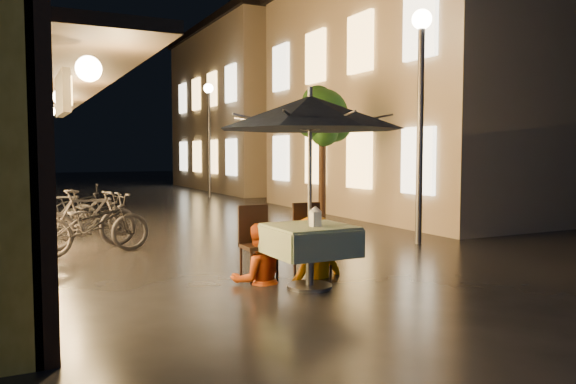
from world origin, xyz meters
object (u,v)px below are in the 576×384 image
person_yellow (315,218)px  patio_umbrella (310,113)px  table_lantern (315,215)px  cafe_table (310,241)px  streetlamp_near (421,83)px  bicycle_0 (92,224)px  person_orange (258,225)px

person_yellow → patio_umbrella: bearing=45.2°
table_lantern → person_yellow: (0.36, 0.67, -0.12)m
cafe_table → patio_umbrella: patio_umbrella is taller
patio_umbrella → person_yellow: 1.49m
cafe_table → table_lantern: bearing=-90.0°
streetlamp_near → bicycle_0: (-5.51, 1.48, -2.42)m
patio_umbrella → person_orange: patio_umbrella is taller
bicycle_0 → streetlamp_near: bearing=-115.3°
table_lantern → streetlamp_near: bearing=33.1°
bicycle_0 → table_lantern: bearing=-160.8°
person_orange → person_yellow: person_yellow is taller
person_orange → cafe_table: bearing=133.8°
cafe_table → bicycle_0: size_ratio=0.52×
table_lantern → person_orange: (-0.45, 0.71, -0.17)m
cafe_table → bicycle_0: 4.13m
streetlamp_near → cafe_table: streetlamp_near is taller
bicycle_0 → person_orange: bearing=-161.5°
streetlamp_near → table_lantern: bearing=-146.9°
streetlamp_near → table_lantern: size_ratio=16.92×
cafe_table → person_orange: person_orange is taller
table_lantern → person_orange: bearing=122.3°
streetlamp_near → person_orange: streetlamp_near is taller
patio_umbrella → bicycle_0: 4.45m
streetlamp_near → patio_umbrella: bearing=-148.6°
patio_umbrella → person_orange: size_ratio=1.65×
table_lantern → person_yellow: size_ratio=0.16×
patio_umbrella → person_yellow: bearing=55.5°
streetlamp_near → table_lantern: 4.54m
table_lantern → bicycle_0: table_lantern is taller
streetlamp_near → person_yellow: 4.03m
bicycle_0 → person_yellow: bearing=-151.3°
patio_umbrella → bicycle_0: size_ratio=1.29×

